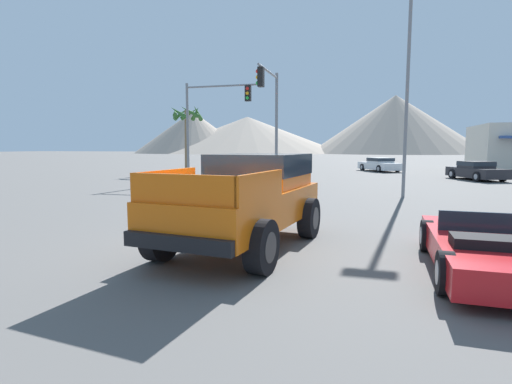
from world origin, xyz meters
name	(u,v)px	position (x,y,z in m)	size (l,w,h in m)	color
ground_plane	(235,249)	(0.00, 0.00, 0.00)	(320.00, 320.00, 0.00)	#5B5956
orange_pickup_truck	(249,194)	(0.18, 0.44, 1.12)	(2.83, 5.24, 1.97)	orange
red_convertible_car	(489,251)	(4.65, -0.42, 0.40)	(2.00, 4.18, 0.98)	red
parked_car_white	(380,164)	(3.55, 28.99, 0.61)	(3.84, 4.77, 1.20)	white
parked_car_dark	(476,170)	(9.37, 21.01, 0.61)	(3.18, 4.51, 1.20)	#232328
traffic_light_main	(270,105)	(-2.33, 12.52, 4.26)	(0.38, 3.82, 6.12)	slate
traffic_light_crosswalk	(213,112)	(-6.56, 15.11, 4.23)	(4.54, 0.38, 6.01)	slate
street_lamp_post	(408,74)	(4.09, 10.14, 5.10)	(0.90, 0.24, 8.61)	slate
palm_tree_tall	(187,122)	(-11.67, 22.17, 4.18)	(2.57, 2.57, 5.47)	brown
distant_mountain_range	(298,130)	(-21.64, 131.71, 7.95)	(116.47, 69.08, 19.27)	gray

